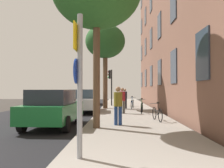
% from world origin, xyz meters
% --- Properties ---
extents(ground_plane, '(41.80, 41.80, 0.00)m').
position_xyz_m(ground_plane, '(-2.40, 15.00, 0.00)').
color(ground_plane, '#332D28').
extents(road_asphalt, '(7.00, 38.00, 0.01)m').
position_xyz_m(road_asphalt, '(-4.50, 15.00, 0.01)').
color(road_asphalt, black).
rests_on(road_asphalt, ground).
extents(sidewalk, '(4.20, 38.00, 0.12)m').
position_xyz_m(sidewalk, '(1.10, 15.00, 0.06)').
color(sidewalk, gray).
rests_on(sidewalk, ground).
extents(sign_post, '(0.16, 0.60, 3.21)m').
position_xyz_m(sign_post, '(-0.47, 3.03, 1.95)').
color(sign_post, gray).
rests_on(sign_post, sidewalk).
extents(traffic_light, '(0.43, 0.24, 3.37)m').
position_xyz_m(traffic_light, '(-0.31, 19.29, 2.44)').
color(traffic_light, black).
rests_on(traffic_light, sidewalk).
extents(tree_far, '(3.20, 3.20, 6.76)m').
position_xyz_m(tree_far, '(-0.63, 16.12, 5.45)').
color(tree_far, brown).
rests_on(tree_far, sidewalk).
extents(bicycle_0, '(0.42, 1.63, 0.92)m').
position_xyz_m(bicycle_0, '(2.30, 9.04, 0.48)').
color(bicycle_0, black).
rests_on(bicycle_0, sidewalk).
extents(bicycle_1, '(0.45, 1.65, 0.96)m').
position_xyz_m(bicycle_1, '(1.93, 12.59, 0.50)').
color(bicycle_1, black).
rests_on(bicycle_1, sidewalk).
extents(bicycle_2, '(0.48, 1.65, 0.98)m').
position_xyz_m(bicycle_2, '(1.54, 16.05, 0.50)').
color(bicycle_2, black).
rests_on(bicycle_2, sidewalk).
extents(pedestrian_0, '(0.49, 0.49, 1.64)m').
position_xyz_m(pedestrian_0, '(0.40, 7.68, 1.06)').
color(pedestrian_0, navy).
rests_on(pedestrian_0, sidewalk).
extents(pedestrian_1, '(0.48, 0.48, 1.63)m').
position_xyz_m(pedestrian_1, '(0.67, 12.37, 1.05)').
color(pedestrian_1, '#4C4742').
rests_on(pedestrian_1, sidewalk).
extents(pedestrian_2, '(0.38, 0.38, 1.58)m').
position_xyz_m(pedestrian_2, '(0.94, 15.90, 1.02)').
color(pedestrian_2, '#26262D').
rests_on(pedestrian_2, sidewalk).
extents(car_0, '(1.96, 4.00, 1.62)m').
position_xyz_m(car_0, '(-2.40, 7.73, 0.84)').
color(car_0, '#19662D').
rests_on(car_0, road_asphalt).
extents(car_1, '(2.07, 4.06, 1.62)m').
position_xyz_m(car_1, '(-2.05, 13.95, 0.84)').
color(car_1, silver).
rests_on(car_1, road_asphalt).
extents(car_2, '(1.94, 4.09, 1.62)m').
position_xyz_m(car_2, '(-2.66, 22.36, 0.84)').
color(car_2, '#B7B7BC').
rests_on(car_2, road_asphalt).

